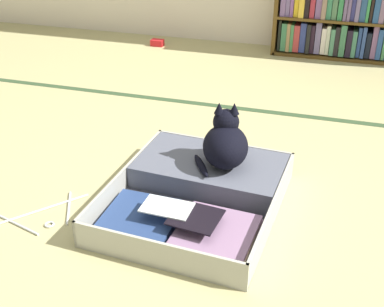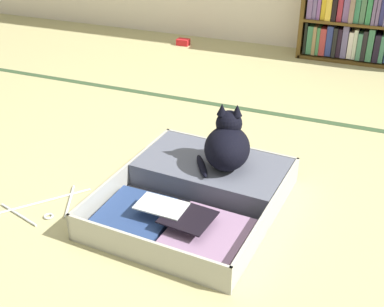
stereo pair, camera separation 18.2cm
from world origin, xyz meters
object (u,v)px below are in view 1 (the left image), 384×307
Objects in this scene: open_suitcase at (201,189)px; clothes_hanger at (43,215)px; small_red_pouch at (157,43)px; black_cat at (225,143)px; bookshelf at (365,4)px.

open_suitcase is 2.56× the size of clothes_hanger.
small_red_pouch reaches higher than clothes_hanger.
black_cat reaches higher than small_red_pouch.
clothes_hanger is at bearing -152.57° from open_suitcase.
open_suitcase reaches higher than clothes_hanger.
open_suitcase is 8.70× the size of small_red_pouch.
black_cat is 0.90× the size of clothes_hanger.
clothes_hanger is (-1.24, -2.49, -0.41)m from bookshelf.
bookshelf is at bearing 74.62° from black_cat.
bookshelf is 13.13× the size of small_red_pouch.
black_cat reaches higher than clothes_hanger.
bookshelf reaches higher than black_cat.
black_cat is at bearing -105.38° from bookshelf.
small_red_pouch is (-0.94, 2.04, -0.03)m from open_suitcase.
bookshelf reaches higher than open_suitcase.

